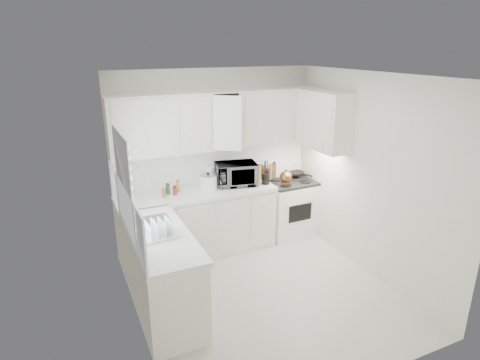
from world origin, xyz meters
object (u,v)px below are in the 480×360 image
microwave (236,172)px  dish_rack (158,228)px  stove (290,200)px  tea_kettle (286,176)px  rice_cooker (208,181)px  utensil_crock (266,172)px

microwave → dish_rack: (-1.45, -1.22, -0.09)m
dish_rack → microwave: bearing=35.2°
microwave → dish_rack: size_ratio=1.51×
dish_rack → stove: bearing=21.7°
stove → microwave: bearing=175.9°
stove → tea_kettle: tea_kettle is taller
stove → microwave: microwave is taller
rice_cooker → microwave: bearing=-5.6°
stove → rice_cooker: bearing=177.3°
dish_rack → rice_cooker: bearing=45.1°
stove → tea_kettle: 0.53m
utensil_crock → dish_rack: 2.14m
microwave → rice_cooker: size_ratio=2.41×
tea_kettle → microwave: 0.76m
rice_cooker → utensil_crock: utensil_crock is taller
rice_cooker → tea_kettle: bearing=-16.4°
tea_kettle → utensil_crock: bearing=148.6°
stove → rice_cooker: size_ratio=4.67×
rice_cooker → utensil_crock: 0.86m
tea_kettle → utensil_crock: 0.33m
utensil_crock → dish_rack: (-1.86, -1.06, -0.08)m
tea_kettle → rice_cooker: 1.17m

